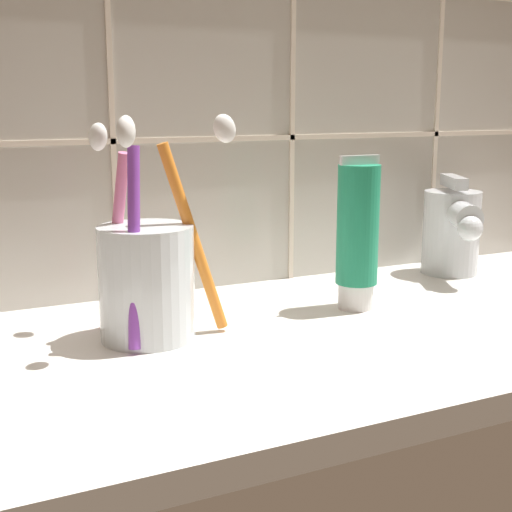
% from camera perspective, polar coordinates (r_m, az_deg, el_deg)
% --- Properties ---
extents(sink_counter, '(0.73, 0.33, 0.02)m').
position_cam_1_polar(sink_counter, '(0.61, 8.50, -6.11)').
color(sink_counter, silver).
rests_on(sink_counter, ground).
extents(tile_wall_backsplash, '(0.83, 0.02, 0.44)m').
position_cam_1_polar(tile_wall_backsplash, '(0.73, 1.32, 13.63)').
color(tile_wall_backsplash, '#B7B2A8').
rests_on(tile_wall_backsplash, ground).
extents(toothbrush_cup, '(0.11, 0.10, 0.17)m').
position_cam_1_polar(toothbrush_cup, '(0.55, -8.71, -1.61)').
color(toothbrush_cup, silver).
rests_on(toothbrush_cup, sink_counter).
extents(toothpaste_tube, '(0.04, 0.04, 0.14)m').
position_cam_1_polar(toothpaste_tube, '(0.63, 8.13, 1.74)').
color(toothpaste_tube, white).
rests_on(toothpaste_tube, sink_counter).
extents(sink_faucet, '(0.07, 0.10, 0.10)m').
position_cam_1_polar(sink_faucet, '(0.78, 15.48, 2.11)').
color(sink_faucet, silver).
rests_on(sink_faucet, sink_counter).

